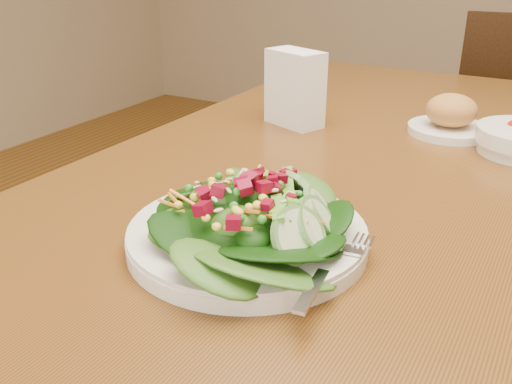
% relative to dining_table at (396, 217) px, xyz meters
% --- Properties ---
extents(dining_table, '(0.90, 1.40, 0.75)m').
position_rel_dining_table_xyz_m(dining_table, '(0.00, 0.00, 0.00)').
color(dining_table, brown).
rests_on(dining_table, ground_plane).
extents(salad_plate, '(0.28, 0.27, 0.08)m').
position_rel_dining_table_xyz_m(salad_plate, '(-0.06, -0.36, 0.13)').
color(salad_plate, silver).
rests_on(salad_plate, dining_table).
extents(bread_plate, '(0.15, 0.15, 0.07)m').
position_rel_dining_table_xyz_m(bread_plate, '(0.03, 0.18, 0.13)').
color(bread_plate, silver).
rests_on(bread_plate, dining_table).
extents(napkin_holder, '(0.12, 0.09, 0.14)m').
position_rel_dining_table_xyz_m(napkin_holder, '(-0.24, 0.09, 0.17)').
color(napkin_holder, white).
rests_on(napkin_holder, dining_table).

